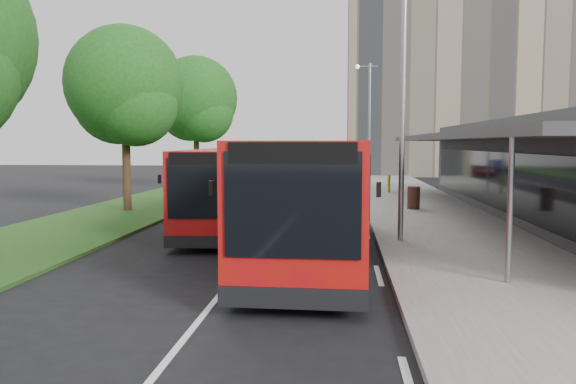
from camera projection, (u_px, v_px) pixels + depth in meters
name	position (u px, v px, depth m)	size (l,w,h in m)	color
ground	(251.00, 255.00, 15.26)	(120.00, 120.00, 0.00)	black
pavement	(400.00, 191.00, 34.52)	(5.00, 80.00, 0.15)	slate
grass_verge	(193.00, 190.00, 35.75)	(5.00, 80.00, 0.10)	#1F4114
lane_centre_line	(296.00, 200.00, 30.13)	(0.12, 70.00, 0.01)	silver
kerb_dashes	(356.00, 194.00, 33.79)	(0.12, 56.00, 0.01)	silver
office_block	(461.00, 82.00, 54.80)	(22.00, 12.00, 18.00)	gray
station_building	(557.00, 169.00, 21.98)	(7.70, 26.00, 4.00)	#2E2E31
tree_mid	(125.00, 92.00, 24.44)	(5.07, 5.07, 8.14)	#321E14
tree_far	(196.00, 104.00, 36.31)	(5.38, 5.38, 8.65)	#321E14
lamp_post_near	(400.00, 86.00, 16.44)	(1.44, 0.28, 8.00)	gray
lamp_post_far	(368.00, 117.00, 36.27)	(1.44, 0.28, 8.00)	gray
bus_main	(314.00, 199.00, 14.82)	(3.01, 10.99, 3.09)	#A91A09
bus_second	(229.00, 188.00, 20.04)	(3.30, 10.15, 2.83)	#A91A09
litter_bin	(414.00, 198.00, 24.78)	(0.55, 0.55, 0.98)	#3E2119
bollard	(389.00, 184.00, 33.08)	(0.17, 0.17, 1.03)	#FDFF0D
car_near	(337.00, 170.00, 51.47)	(1.38, 3.43, 1.17)	#520B15
car_far	(303.00, 165.00, 60.32)	(1.39, 4.00, 1.32)	navy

